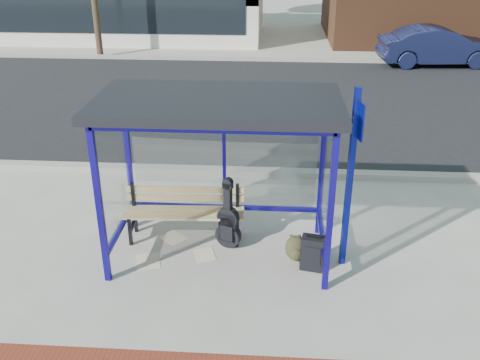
# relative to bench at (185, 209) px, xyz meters

# --- Properties ---
(ground) EXTENTS (120.00, 120.00, 0.00)m
(ground) POSITION_rel_bench_xyz_m (0.60, -0.46, -0.49)
(ground) COLOR #B2ADA0
(ground) RESTS_ON ground
(curb_near) EXTENTS (60.00, 0.25, 0.12)m
(curb_near) POSITION_rel_bench_xyz_m (0.60, 2.44, -0.43)
(curb_near) COLOR gray
(curb_near) RESTS_ON ground
(street_asphalt) EXTENTS (60.00, 10.00, 0.00)m
(street_asphalt) POSITION_rel_bench_xyz_m (0.60, 7.54, -0.49)
(street_asphalt) COLOR black
(street_asphalt) RESTS_ON ground
(curb_far) EXTENTS (60.00, 0.25, 0.12)m
(curb_far) POSITION_rel_bench_xyz_m (0.60, 12.64, -0.43)
(curb_far) COLOR gray
(curb_far) RESTS_ON ground
(far_sidewalk) EXTENTS (60.00, 4.00, 0.01)m
(far_sidewalk) POSITION_rel_bench_xyz_m (0.60, 14.54, -0.49)
(far_sidewalk) COLOR #B2ADA0
(far_sidewalk) RESTS_ON ground
(bus_shelter) EXTENTS (3.30, 1.80, 2.42)m
(bus_shelter) POSITION_rel_bench_xyz_m (0.60, -0.39, 1.58)
(bus_shelter) COLOR #140B83
(bus_shelter) RESTS_ON ground
(bench) EXTENTS (1.86, 0.52, 0.87)m
(bench) POSITION_rel_bench_xyz_m (0.00, 0.00, 0.00)
(bench) COLOR black
(bench) RESTS_ON ground
(guitar_bag) EXTENTS (0.41, 0.25, 1.09)m
(guitar_bag) POSITION_rel_bench_xyz_m (0.70, -0.24, -0.09)
(guitar_bag) COLOR black
(guitar_bag) RESTS_ON ground
(suitcase) EXTENTS (0.36, 0.27, 0.57)m
(suitcase) POSITION_rel_bench_xyz_m (1.95, -0.76, -0.23)
(suitcase) COLOR black
(suitcase) RESTS_ON ground
(backpack) EXTENTS (0.33, 0.30, 0.37)m
(backpack) POSITION_rel_bench_xyz_m (1.73, -0.53, -0.31)
(backpack) COLOR #2F2E1A
(backpack) RESTS_ON ground
(sign_post) EXTENTS (0.14, 0.33, 2.64)m
(sign_post) POSITION_rel_bench_xyz_m (2.41, -0.58, 0.99)
(sign_post) COLOR navy
(sign_post) RESTS_ON ground
(newspaper_a) EXTENTS (0.44, 0.50, 0.01)m
(newspaper_a) POSITION_rel_bench_xyz_m (-0.44, -0.74, -0.49)
(newspaper_a) COLOR white
(newspaper_a) RESTS_ON ground
(newspaper_b) EXTENTS (0.39, 0.44, 0.01)m
(newspaper_b) POSITION_rel_bench_xyz_m (0.37, -0.51, -0.49)
(newspaper_b) COLOR white
(newspaper_b) RESTS_ON ground
(newspaper_c) EXTENTS (0.51, 0.50, 0.01)m
(newspaper_c) POSITION_rel_bench_xyz_m (-0.19, -0.06, -0.49)
(newspaper_c) COLOR white
(newspaper_c) RESTS_ON ground
(parked_car) EXTENTS (4.21, 1.74, 1.36)m
(parked_car) POSITION_rel_bench_xyz_m (7.07, 12.33, 0.19)
(parked_car) COLOR #171C41
(parked_car) RESTS_ON ground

